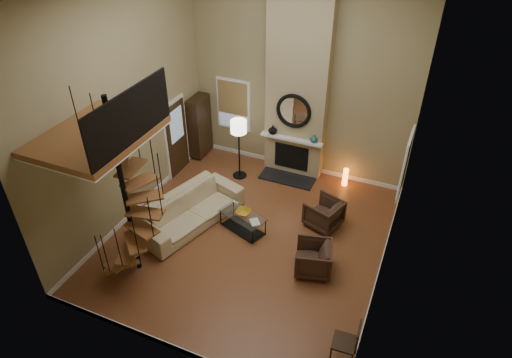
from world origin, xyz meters
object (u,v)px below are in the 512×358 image
at_px(hutch, 199,126).
at_px(floor_lamp, 239,131).
at_px(sofa, 191,209).
at_px(coffee_table, 243,220).
at_px(armchair_near, 326,215).
at_px(accent_lamp, 345,177).
at_px(armchair_far, 317,259).
at_px(side_chair, 350,341).

xyz_separation_m(hutch, floor_lamp, (1.53, -0.59, 0.46)).
distance_m(sofa, coffee_table, 1.29).
distance_m(armchair_near, accent_lamp, 1.85).
distance_m(armchair_far, floor_lamp, 4.11).
bearing_deg(floor_lamp, coffee_table, -63.24).
distance_m(hutch, floor_lamp, 1.71).
distance_m(sofa, armchair_far, 3.27).
height_order(accent_lamp, side_chair, side_chair).
xyz_separation_m(armchair_near, floor_lamp, (-2.78, 1.12, 1.06)).
xyz_separation_m(armchair_far, accent_lamp, (-0.21, 3.33, -0.10)).
xyz_separation_m(hutch, coffee_table, (2.55, -2.61, -0.67)).
relative_size(sofa, side_chair, 2.94).
distance_m(coffee_table, side_chair, 3.93).
distance_m(accent_lamp, side_chair, 5.32).
bearing_deg(side_chair, hutch, 138.47).
height_order(armchair_near, floor_lamp, floor_lamp).
distance_m(hutch, side_chair, 7.57).
relative_size(hutch, sofa, 0.66).
distance_m(hutch, armchair_near, 4.68).
bearing_deg(coffee_table, accent_lamp, 57.16).
xyz_separation_m(sofa, side_chair, (4.37, -2.18, 0.13)).
bearing_deg(hutch, side_chair, -41.53).
bearing_deg(accent_lamp, armchair_near, -90.36).
distance_m(hutch, armchair_far, 5.58).
bearing_deg(coffee_table, armchair_far, -16.47).
xyz_separation_m(hutch, sofa, (1.29, -2.83, -0.55)).
relative_size(floor_lamp, side_chair, 1.91).
height_order(hutch, armchair_far, hutch).
relative_size(armchair_far, coffee_table, 0.62).
relative_size(armchair_near, accent_lamp, 1.50).
relative_size(coffee_table, floor_lamp, 0.71).
relative_size(accent_lamp, side_chair, 0.56).
bearing_deg(coffee_table, sofa, -170.24).
bearing_deg(accent_lamp, hutch, -178.24).
bearing_deg(floor_lamp, armchair_far, -41.01).
bearing_deg(coffee_table, hutch, 134.34).
height_order(sofa, floor_lamp, floor_lamp).
xyz_separation_m(sofa, armchair_near, (3.03, 1.12, -0.04)).
bearing_deg(hutch, sofa, -65.54).
bearing_deg(armchair_near, floor_lamp, -92.73).
relative_size(hutch, floor_lamp, 1.01).
height_order(hutch, accent_lamp, hutch).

